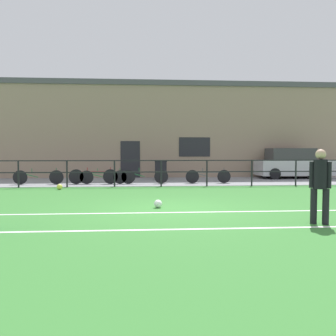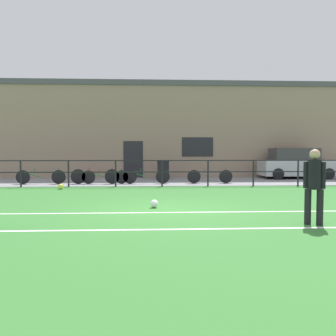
{
  "view_description": "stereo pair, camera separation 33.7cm",
  "coord_description": "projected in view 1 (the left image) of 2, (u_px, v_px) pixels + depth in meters",
  "views": [
    {
      "loc": [
        -0.84,
        -9.24,
        1.54
      ],
      "look_at": [
        0.17,
        4.34,
        0.88
      ],
      "focal_mm": 37.88,
      "sensor_mm": 36.0,
      "label": 1
    },
    {
      "loc": [
        -0.5,
        -9.26,
        1.54
      ],
      "look_at": [
        0.17,
        4.34,
        0.88
      ],
      "focal_mm": 37.88,
      "sensor_mm": 36.0,
      "label": 2
    }
  ],
  "objects": [
    {
      "name": "bicycle_parked_4",
      "position": [
        145.0,
        176.0,
        16.44
      ],
      "size": [
        2.18,
        0.04,
        0.75
      ],
      "color": "black",
      "rests_on": "pavement_strip"
    },
    {
      "name": "bicycle_parked_3",
      "position": [
        103.0,
        177.0,
        16.3
      ],
      "size": [
        2.15,
        0.04,
        0.73
      ],
      "color": "black",
      "rests_on": "pavement_strip"
    },
    {
      "name": "perimeter_fence",
      "position": [
        161.0,
        169.0,
        15.28
      ],
      "size": [
        36.07,
        0.07,
        1.15
      ],
      "color": "black",
      "rests_on": "ground"
    },
    {
      "name": "bicycle_parked_0",
      "position": [
        38.0,
        177.0,
        16.08
      ],
      "size": [
        2.26,
        0.04,
        0.74
      ],
      "color": "black",
      "rests_on": "pavement_strip"
    },
    {
      "name": "parked_car_red",
      "position": [
        293.0,
        164.0,
        19.8
      ],
      "size": [
        4.06,
        1.8,
        1.67
      ],
      "color": "#B7B7BC",
      "rests_on": "pavement_strip"
    },
    {
      "name": "bicycle_parked_2",
      "position": [
        93.0,
        176.0,
        16.27
      ],
      "size": [
        2.24,
        0.04,
        0.77
      ],
      "color": "black",
      "rests_on": "pavement_strip"
    },
    {
      "name": "field_line_hash",
      "position": [
        185.0,
        229.0,
        6.97
      ],
      "size": [
        36.0,
        0.11,
        0.0
      ],
      "primitive_type": "cube",
      "color": "white",
      "rests_on": "ground"
    },
    {
      "name": "bicycle_parked_1",
      "position": [
        208.0,
        176.0,
        16.66
      ],
      "size": [
        2.14,
        0.04,
        0.73
      ],
      "color": "black",
      "rests_on": "pavement_strip"
    },
    {
      "name": "clubhouse_facade",
      "position": [
        155.0,
        130.0,
        21.36
      ],
      "size": [
        28.0,
        2.56,
        5.57
      ],
      "color": "gray",
      "rests_on": "ground"
    },
    {
      "name": "ground",
      "position": [
        174.0,
        210.0,
        9.34
      ],
      "size": [
        60.0,
        44.0,
        0.04
      ],
      "primitive_type": "cube",
      "color": "#387A33"
    },
    {
      "name": "soccer_ball_match",
      "position": [
        158.0,
        204.0,
        9.6
      ],
      "size": [
        0.22,
        0.22,
        0.22
      ],
      "primitive_type": "sphere",
      "color": "white",
      "rests_on": "ground"
    },
    {
      "name": "field_line_touchline",
      "position": [
        175.0,
        212.0,
        8.87
      ],
      "size": [
        36.0,
        0.11,
        0.0
      ],
      "primitive_type": "cube",
      "color": "white",
      "rests_on": "ground"
    },
    {
      "name": "trash_bin_0",
      "position": [
        161.0,
        170.0,
        18.83
      ],
      "size": [
        0.64,
        0.54,
        1.02
      ],
      "color": "black",
      "rests_on": "pavement_strip"
    },
    {
      "name": "pavement_strip",
      "position": [
        158.0,
        181.0,
        17.81
      ],
      "size": [
        48.0,
        5.0,
        0.02
      ],
      "primitive_type": "cube",
      "color": "gray",
      "rests_on": "ground"
    },
    {
      "name": "player_goalkeeper",
      "position": [
        320.0,
        182.0,
        7.42
      ],
      "size": [
        0.4,
        0.28,
        1.58
      ],
      "rotation": [
        0.0,
        0.0,
        2.68
      ],
      "color": "black",
      "rests_on": "ground"
    },
    {
      "name": "soccer_ball_spare",
      "position": [
        60.0,
        187.0,
        14.12
      ],
      "size": [
        0.22,
        0.22,
        0.22
      ],
      "primitive_type": "sphere",
      "color": "#E5E04C",
      "rests_on": "ground"
    }
  ]
}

